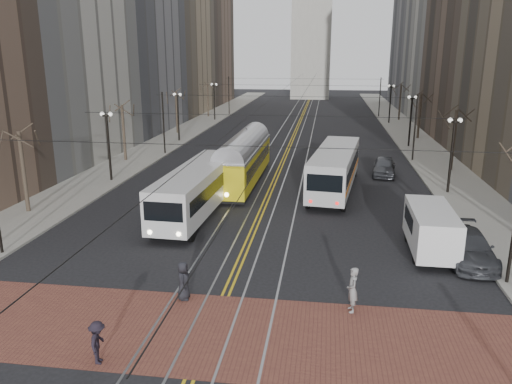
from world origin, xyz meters
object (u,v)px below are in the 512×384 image
(transit_bus, at_px, (198,191))
(cargo_van, at_px, (431,231))
(sedan_parked, at_px, (468,247))
(pedestrian_a, at_px, (183,281))
(pedestrian_b, at_px, (352,290))
(rear_bus, at_px, (335,170))
(streetcar, at_px, (244,164))
(sedan_grey, at_px, (384,166))
(pedestrian_d, at_px, (98,342))

(transit_bus, xyz_separation_m, cargo_van, (14.21, -5.04, -0.34))
(sedan_parked, distance_m, pedestrian_a, 14.90)
(cargo_van, height_order, pedestrian_a, cargo_van)
(cargo_van, xyz_separation_m, pedestrian_b, (-4.45, -7.05, -0.26))
(transit_bus, bearing_deg, rear_bus, 40.30)
(sedan_parked, height_order, pedestrian_a, pedestrian_a)
(streetcar, distance_m, rear_bus, 7.66)
(streetcar, height_order, cargo_van, streetcar)
(pedestrian_a, bearing_deg, transit_bus, 4.53)
(transit_bus, height_order, pedestrian_a, transit_bus)
(sedan_grey, distance_m, sedan_parked, 19.00)
(rear_bus, bearing_deg, sedan_parked, -55.39)
(sedan_parked, bearing_deg, cargo_van, 156.54)
(rear_bus, bearing_deg, transit_bus, -135.37)
(streetcar, relative_size, pedestrian_d, 8.69)
(streetcar, bearing_deg, sedan_parked, -44.74)
(cargo_van, distance_m, pedestrian_b, 8.33)
(sedan_grey, height_order, pedestrian_d, sedan_grey)
(streetcar, xyz_separation_m, cargo_van, (12.50, -13.70, -0.38))
(transit_bus, height_order, pedestrian_b, transit_bus)
(rear_bus, height_order, sedan_grey, rear_bus)
(rear_bus, distance_m, pedestrian_b, 19.22)
(pedestrian_a, xyz_separation_m, pedestrian_b, (7.31, -0.05, 0.10))
(sedan_grey, bearing_deg, streetcar, -153.23)
(pedestrian_a, xyz_separation_m, pedestrian_d, (-1.64, -5.00, -0.08))
(streetcar, height_order, rear_bus, rear_bus)
(pedestrian_d, bearing_deg, streetcar, -12.97)
(sedan_grey, relative_size, pedestrian_d, 3.00)
(sedan_parked, relative_size, pedestrian_d, 3.37)
(cargo_van, bearing_deg, streetcar, 133.49)
(sedan_grey, relative_size, pedestrian_a, 2.72)
(transit_bus, distance_m, pedestrian_d, 17.07)
(pedestrian_a, relative_size, pedestrian_b, 0.90)
(transit_bus, relative_size, sedan_grey, 2.66)
(transit_bus, relative_size, pedestrian_d, 7.97)
(rear_bus, relative_size, pedestrian_b, 6.50)
(sedan_grey, distance_m, pedestrian_a, 27.43)
(streetcar, relative_size, pedestrian_b, 7.05)
(transit_bus, height_order, streetcar, streetcar)
(transit_bus, relative_size, pedestrian_b, 6.47)
(streetcar, distance_m, sedan_parked, 20.38)
(pedestrian_d, bearing_deg, transit_bus, -8.23)
(sedan_grey, relative_size, pedestrian_b, 2.44)
(streetcar, distance_m, pedestrian_b, 22.26)
(sedan_grey, xyz_separation_m, sedan_parked, (2.37, -18.85, -0.04))
(pedestrian_d, bearing_deg, cargo_van, -59.14)
(cargo_van, height_order, pedestrian_d, cargo_van)
(transit_bus, xyz_separation_m, pedestrian_b, (9.76, -12.08, -0.59))
(pedestrian_a, height_order, pedestrian_b, pedestrian_b)
(cargo_van, bearing_deg, sedan_grey, 92.93)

